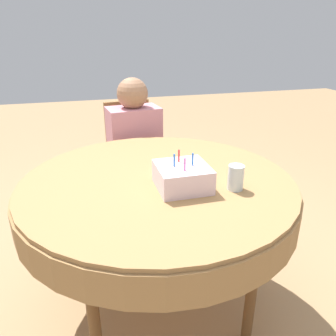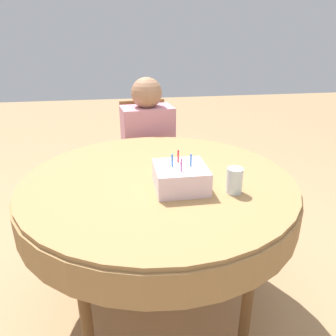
# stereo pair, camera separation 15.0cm
# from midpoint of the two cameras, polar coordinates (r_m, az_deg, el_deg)

# --- Properties ---
(ground_plane) EXTENTS (12.00, 12.00, 0.00)m
(ground_plane) POSITION_cam_midpoint_polar(r_m,az_deg,el_deg) (2.00, 0.85, -22.46)
(ground_plane) COLOR #A37F56
(dining_table) EXTENTS (1.30, 1.30, 0.78)m
(dining_table) POSITION_cam_midpoint_polar(r_m,az_deg,el_deg) (1.59, 1.00, -4.67)
(dining_table) COLOR #9E7547
(dining_table) RESTS_ON ground_plane
(chair) EXTENTS (0.42, 0.42, 0.95)m
(chair) POSITION_cam_midpoint_polar(r_m,az_deg,el_deg) (2.51, -2.10, 1.31)
(chair) COLOR brown
(chair) RESTS_ON ground_plane
(person) EXTENTS (0.38, 0.35, 1.13)m
(person) POSITION_cam_midpoint_polar(r_m,az_deg,el_deg) (2.36, -1.63, 4.72)
(person) COLOR #9E7051
(person) RESTS_ON ground_plane
(birthday_cake) EXTENTS (0.22, 0.22, 0.16)m
(birthday_cake) POSITION_cam_midpoint_polar(r_m,az_deg,el_deg) (1.43, 5.20, -1.68)
(birthday_cake) COLOR silver
(birthday_cake) RESTS_ON dining_table
(drinking_glass) EXTENTS (0.07, 0.07, 0.11)m
(drinking_glass) POSITION_cam_midpoint_polar(r_m,az_deg,el_deg) (1.43, 14.46, -2.20)
(drinking_glass) COLOR silver
(drinking_glass) RESTS_ON dining_table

